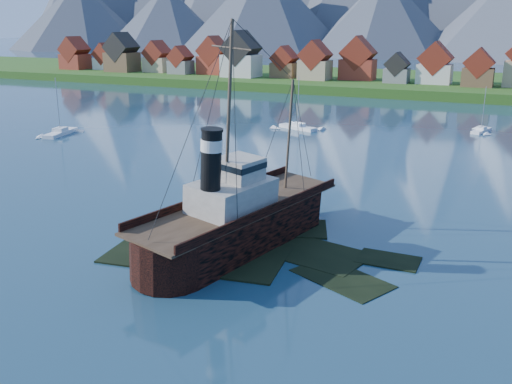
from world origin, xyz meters
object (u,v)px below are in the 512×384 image
at_px(tugboat_wreck, 245,215).
at_px(sailboat_c, 298,128).
at_px(sailboat_a, 61,133).
at_px(sailboat_d, 481,131).

bearing_deg(tugboat_wreck, sailboat_c, 118.07).
xyz_separation_m(tugboat_wreck, sailboat_a, (-62.20, 38.96, -2.79)).
height_order(sailboat_a, sailboat_c, sailboat_a).
relative_size(sailboat_a, sailboat_d, 1.21).
bearing_deg(sailboat_d, sailboat_c, -144.27).
distance_m(sailboat_c, sailboat_d, 39.62).
xyz_separation_m(sailboat_c, sailboat_d, (37.34, 13.25, -0.04)).
bearing_deg(sailboat_a, sailboat_d, 13.29).
bearing_deg(sailboat_c, tugboat_wreck, -143.22).
height_order(tugboat_wreck, sailboat_a, tugboat_wreck).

